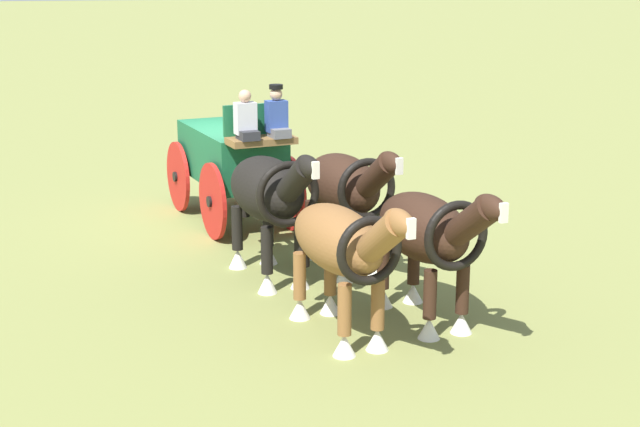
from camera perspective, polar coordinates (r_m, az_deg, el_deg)
The scene contains 6 objects.
ground_plane at distance 18.85m, azimuth -5.19°, elevation -0.35°, with size 220.00×220.00×0.00m, color olive.
show_wagon at distance 18.40m, azimuth -5.11°, elevation 3.28°, with size 5.88×2.35×2.81m.
draft_horse_rear_near at distance 15.38m, azimuth 1.54°, elevation 1.47°, with size 2.96×1.36×2.23m.
draft_horse_rear_off at distance 14.87m, azimuth -2.99°, elevation 1.17°, with size 2.96×1.38×2.28m.
draft_horse_lead_near at distance 13.17m, azimuth 6.43°, elevation -1.17°, with size 2.92×1.31×2.16m.
draft_horse_lead_off at distance 12.58m, azimuth 1.33°, elevation -1.93°, with size 3.10×1.30×2.14m.
Camera 1 is at (18.10, -1.93, 4.90)m, focal length 53.95 mm.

